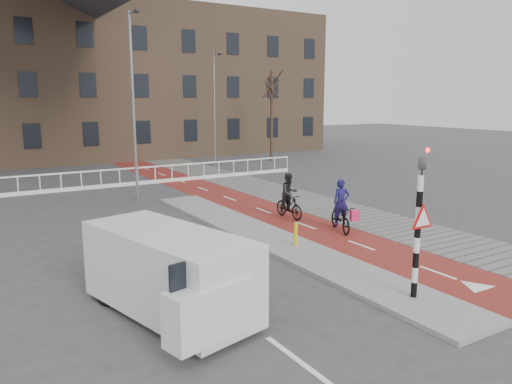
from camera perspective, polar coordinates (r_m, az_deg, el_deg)
ground at (r=14.23m, az=13.04°, el=-8.89°), size 120.00×120.00×0.00m
bike_lane at (r=22.88m, az=-1.84°, el=-1.17°), size 2.50×60.00×0.01m
sidewalk at (r=24.35m, az=3.91°, el=-0.47°), size 3.00×60.00×0.01m
curb_island at (r=16.77m, az=1.71°, el=-5.39°), size 1.80×16.00×0.12m
traffic_signal at (r=11.93m, az=18.13°, el=-2.99°), size 0.80×0.80×3.68m
bollard at (r=15.79m, az=4.57°, el=-4.84°), size 0.12×0.12×0.73m
cyclist_near at (r=18.08m, az=9.70°, el=-2.48°), size 1.20×1.88×1.86m
cyclist_far at (r=19.73m, az=3.80°, el=-0.88°), size 0.78×1.67×1.80m
van at (r=11.15m, az=-9.93°, el=-8.94°), size 2.74×4.65×1.88m
railing at (r=27.25m, az=-21.36°, el=0.65°), size 28.00×0.10×0.99m
townhouse_row at (r=42.13m, az=-23.05°, el=14.08°), size 46.00×10.00×15.90m
tree_right at (r=37.95m, az=1.79°, el=8.65°), size 0.21×0.21×6.73m
streetlight_near at (r=23.40m, az=-13.81°, el=9.19°), size 0.12×0.12×8.44m
streetlight_right at (r=35.25m, az=-4.77°, el=9.28°), size 0.12×0.12×7.73m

